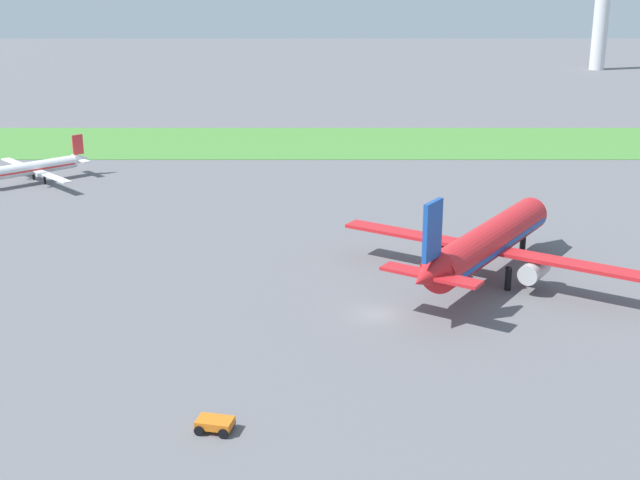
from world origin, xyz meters
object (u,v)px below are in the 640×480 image
at_px(baggage_cart_near_gate, 213,424).
at_px(control_tower, 600,5).
at_px(airplane_taxiing_turboprop, 32,168).
at_px(airplane_midfield_jet, 484,243).

bearing_deg(baggage_cart_near_gate, control_tower, -100.49).
relative_size(airplane_taxiing_turboprop, baggage_cart_near_gate, 5.81).
bearing_deg(airplane_midfield_jet, airplane_taxiing_turboprop, 88.00).
bearing_deg(airplane_midfield_jet, control_tower, 13.07).
xyz_separation_m(airplane_taxiing_turboprop, baggage_cart_near_gate, (33.76, -69.06, -1.65)).
xyz_separation_m(airplane_midfield_jet, baggage_cart_near_gate, (-23.31, -28.76, -3.39)).
distance_m(airplane_taxiing_turboprop, baggage_cart_near_gate, 76.89).
distance_m(airplane_taxiing_turboprop, control_tower, 186.45).
bearing_deg(control_tower, airplane_midfield_jet, -110.16).
bearing_deg(baggage_cart_near_gate, airplane_midfield_jet, -116.32).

